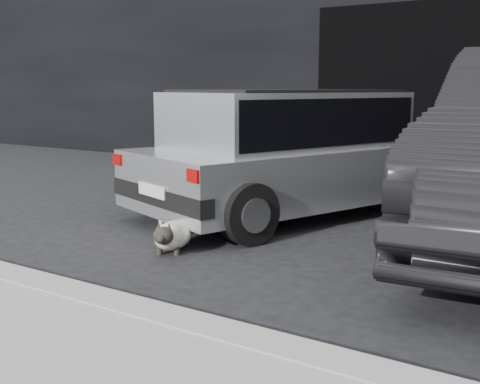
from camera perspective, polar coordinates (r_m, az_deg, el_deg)
The scene contains 7 objects.
ground at distance 6.21m, azimuth -0.57°, elevation -2.73°, with size 80.00×80.00×0.00m, color black.
building_facade at distance 11.34m, azimuth 21.84°, elevation 15.00°, with size 34.00×4.00×5.00m, color black.
garage_opening at distance 9.33m, azimuth 18.80°, elevation 9.03°, with size 4.00×0.10×2.60m, color black.
curb at distance 3.64m, azimuth -10.60°, elevation -11.17°, with size 18.00×0.25×0.12m, color gray.
silver_hatchback at distance 6.51m, azimuth 5.00°, elevation 4.31°, with size 2.76×3.95×1.34m.
cat_siamese at distance 5.08m, azimuth -6.46°, elevation -4.10°, with size 0.50×0.79×0.30m.
cat_white at distance 5.72m, azimuth -5.94°, elevation -2.09°, with size 0.76×0.38×0.36m.
Camera 1 is at (3.39, -5.03, 1.36)m, focal length 45.00 mm.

